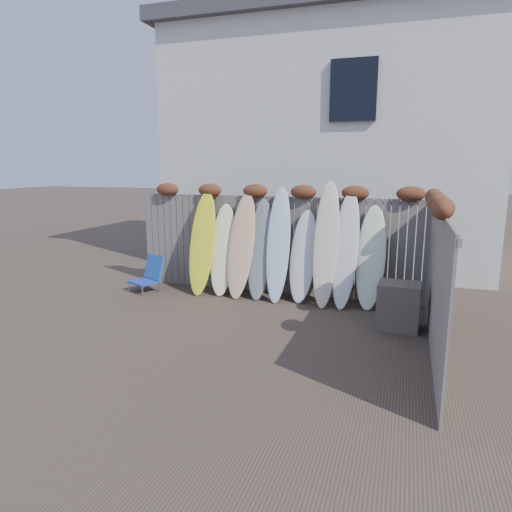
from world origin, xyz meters
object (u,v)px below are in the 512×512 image
(beach_chair, at_px, (149,275))
(surfboard_0, at_px, (202,243))
(lattice_panel, at_px, (437,277))
(wooden_crate, at_px, (398,306))

(beach_chair, distance_m, surfboard_0, 1.37)
(beach_chair, bearing_deg, lattice_panel, -4.06)
(lattice_panel, relative_size, surfboard_0, 0.76)
(lattice_panel, xyz_separation_m, surfboard_0, (-4.49, 0.62, 0.22))
(wooden_crate, bearing_deg, beach_chair, 171.38)
(wooden_crate, distance_m, lattice_panel, 0.81)
(beach_chair, relative_size, surfboard_0, 0.35)
(beach_chair, relative_size, wooden_crate, 1.00)
(wooden_crate, height_order, lattice_panel, lattice_panel)
(lattice_panel, bearing_deg, wooden_crate, -144.36)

